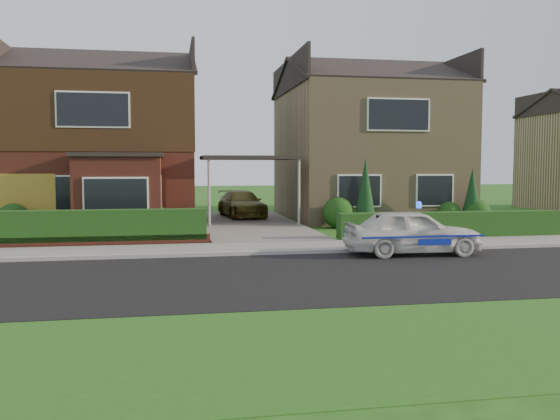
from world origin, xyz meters
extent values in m
plane|color=#1F4612|center=(0.00, 0.00, 0.00)|extent=(120.00, 120.00, 0.00)
cube|color=black|center=(0.00, 0.00, 0.00)|extent=(60.00, 6.00, 0.02)
cube|color=#9E9993|center=(0.00, 3.05, 0.06)|extent=(60.00, 0.16, 0.12)
cube|color=slate|center=(0.00, 4.10, 0.05)|extent=(60.00, 2.00, 0.10)
cube|color=#1F4612|center=(0.00, -5.00, 0.00)|extent=(60.00, 4.00, 0.01)
cube|color=#666059|center=(0.00, 11.00, 0.06)|extent=(3.80, 12.00, 0.12)
cube|color=brown|center=(-5.80, 14.00, 2.90)|extent=(7.20, 8.00, 5.80)
cube|color=white|center=(-7.38, 9.98, 1.40)|extent=(1.80, 0.08, 1.30)
cube|color=white|center=(-4.22, 9.98, 1.40)|extent=(1.60, 0.08, 1.30)
cube|color=white|center=(-5.80, 9.98, 4.40)|extent=(2.60, 0.08, 1.30)
cube|color=black|center=(-5.80, 14.00, 4.35)|extent=(7.26, 8.06, 2.90)
cube|color=brown|center=(-4.94, 9.30, 1.35)|extent=(3.00, 1.40, 2.70)
cube|color=black|center=(-4.94, 9.30, 2.77)|extent=(3.20, 1.60, 0.14)
cube|color=#947F5A|center=(5.80, 14.00, 2.90)|extent=(7.20, 8.00, 5.80)
cube|color=white|center=(4.22, 9.98, 1.40)|extent=(1.80, 0.08, 1.30)
cube|color=white|center=(7.38, 9.98, 1.40)|extent=(1.60, 0.08, 1.30)
cube|color=white|center=(5.80, 9.98, 4.40)|extent=(2.60, 0.08, 1.30)
cube|color=black|center=(0.00, 11.00, 2.70)|extent=(3.80, 3.00, 0.14)
cylinder|color=gray|center=(-1.70, 9.60, 1.35)|extent=(0.10, 0.10, 2.70)
cylinder|color=gray|center=(1.70, 9.60, 1.35)|extent=(0.10, 0.10, 2.70)
cube|color=olive|center=(-8.25, 9.96, 1.05)|extent=(2.20, 0.10, 2.10)
cube|color=brown|center=(-5.80, 5.30, 0.18)|extent=(7.70, 0.25, 0.36)
cube|color=black|center=(-5.80, 5.45, 0.00)|extent=(7.50, 0.55, 0.90)
cube|color=black|center=(5.80, 5.35, 0.00)|extent=(7.50, 0.55, 0.80)
sphere|color=black|center=(-8.50, 9.50, 0.54)|extent=(1.08, 1.08, 1.08)
sphere|color=black|center=(-4.00, 9.30, 0.66)|extent=(1.32, 1.32, 1.32)
sphere|color=black|center=(-2.40, 9.60, 0.42)|extent=(0.84, 0.84, 0.84)
sphere|color=black|center=(3.20, 9.40, 0.60)|extent=(1.20, 1.20, 1.20)
sphere|color=black|center=(7.80, 9.50, 0.48)|extent=(0.96, 0.96, 0.96)
sphere|color=black|center=(8.80, 9.20, 0.54)|extent=(1.08, 1.08, 1.08)
cone|color=black|center=(4.20, 9.20, 1.30)|extent=(0.90, 0.90, 2.60)
cone|color=black|center=(8.60, 9.20, 1.10)|extent=(0.90, 0.90, 2.20)
imported|color=silver|center=(3.23, 2.40, 0.61)|extent=(1.64, 3.66, 1.22)
sphere|color=#193FF2|center=(3.41, 2.40, 1.30)|extent=(0.17, 0.17, 0.17)
cube|color=navy|center=(3.23, 1.67, 0.56)|extent=(3.30, 0.02, 0.05)
cube|color=navy|center=(3.23, 3.13, 0.56)|extent=(3.30, 0.01, 0.05)
ellipsoid|color=black|center=(2.23, 2.30, 0.87)|extent=(0.22, 0.17, 0.21)
sphere|color=white|center=(2.24, 2.24, 0.86)|extent=(0.11, 0.11, 0.11)
sphere|color=black|center=(2.25, 2.28, 1.01)|extent=(0.13, 0.13, 0.13)
cone|color=black|center=(2.20, 2.29, 1.07)|extent=(0.04, 0.04, 0.05)
cone|color=black|center=(2.29, 2.29, 1.07)|extent=(0.04, 0.04, 0.05)
imported|color=brown|center=(0.01, 13.88, 0.69)|extent=(2.05, 4.11, 1.15)
imported|color=gray|center=(-5.55, 9.00, 0.41)|extent=(0.58, 0.58, 0.82)
imported|color=gray|center=(-3.25, 9.00, 0.37)|extent=(0.45, 0.45, 0.75)
camera|label=1|loc=(-3.05, -12.36, 2.36)|focal=38.00mm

